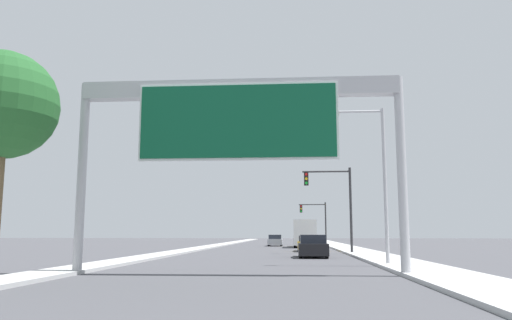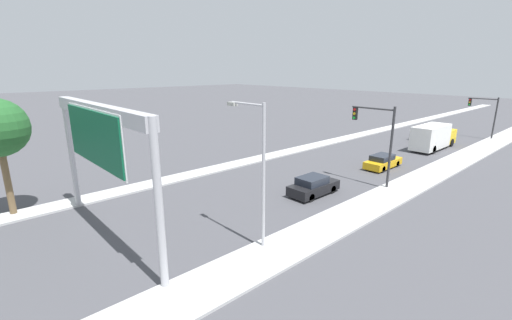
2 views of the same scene
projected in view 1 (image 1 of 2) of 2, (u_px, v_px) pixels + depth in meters
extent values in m
cube|color=#B3B3B3|center=(339.00, 246.00, 60.30)|extent=(3.00, 120.00, 0.15)
cube|color=#B3B3B3|center=(216.00, 246.00, 61.37)|extent=(2.00, 120.00, 0.15)
cylinder|color=#B2B2B7|center=(82.00, 177.00, 20.42)|extent=(0.36, 0.36, 7.84)
cylinder|color=#B2B2B7|center=(402.00, 174.00, 19.50)|extent=(0.36, 0.36, 7.84)
cube|color=#B2B2B7|center=(239.00, 89.00, 20.47)|extent=(12.90, 0.60, 0.70)
cube|color=white|center=(238.00, 121.00, 19.97)|extent=(8.03, 0.08, 3.16)
cube|color=#0C5133|center=(237.00, 121.00, 19.92)|extent=(7.83, 0.16, 2.96)
cube|color=#A5A8AD|center=(275.00, 242.00, 62.25)|extent=(1.75, 4.58, 0.69)
cube|color=#1E232D|center=(275.00, 237.00, 62.11)|extent=(1.54, 2.38, 0.53)
cylinder|color=black|center=(270.00, 243.00, 63.68)|extent=(0.22, 0.64, 0.64)
cylinder|color=black|center=(282.00, 243.00, 63.57)|extent=(0.22, 0.64, 0.64)
cylinder|color=black|center=(269.00, 244.00, 60.87)|extent=(0.22, 0.64, 0.64)
cylinder|color=black|center=(281.00, 244.00, 60.76)|extent=(0.22, 0.64, 0.64)
cube|color=gold|center=(308.00, 245.00, 44.33)|extent=(1.78, 4.64, 0.68)
cube|color=#1E232D|center=(308.00, 239.00, 44.19)|extent=(1.56, 2.41, 0.53)
cylinder|color=black|center=(299.00, 247.00, 45.78)|extent=(0.22, 0.64, 0.64)
cylinder|color=black|center=(316.00, 247.00, 45.67)|extent=(0.22, 0.64, 0.64)
cylinder|color=black|center=(299.00, 248.00, 42.94)|extent=(0.22, 0.64, 0.64)
cylinder|color=black|center=(317.00, 248.00, 42.83)|extent=(0.22, 0.64, 0.64)
cube|color=black|center=(313.00, 249.00, 33.47)|extent=(1.90, 4.39, 0.76)
cube|color=#1E232D|center=(313.00, 239.00, 33.35)|extent=(1.67, 2.28, 0.57)
cylinder|color=black|center=(300.00, 252.00, 34.83)|extent=(0.22, 0.64, 0.64)
cylinder|color=black|center=(324.00, 252.00, 34.71)|extent=(0.22, 0.64, 0.64)
cylinder|color=black|center=(301.00, 253.00, 32.15)|extent=(0.22, 0.64, 0.64)
cylinder|color=black|center=(327.00, 253.00, 32.03)|extent=(0.22, 0.64, 0.64)
cube|color=yellow|center=(304.00, 237.00, 59.91)|extent=(2.23, 2.43, 1.77)
cube|color=silver|center=(304.00, 232.00, 55.70)|extent=(2.42, 6.24, 2.74)
cylinder|color=black|center=(295.00, 242.00, 59.76)|extent=(0.28, 1.00, 1.00)
cylinder|color=black|center=(313.00, 242.00, 59.61)|extent=(0.28, 1.00, 1.00)
cylinder|color=black|center=(295.00, 243.00, 54.06)|extent=(0.28, 1.00, 1.00)
cylinder|color=black|center=(315.00, 243.00, 53.91)|extent=(0.28, 1.00, 1.00)
cylinder|color=#2D2D30|center=(351.00, 210.00, 39.14)|extent=(0.20, 0.20, 6.77)
cylinder|color=#2D2D30|center=(326.00, 172.00, 39.72)|extent=(3.76, 0.14, 0.14)
cube|color=black|center=(306.00, 179.00, 39.75)|extent=(0.35, 0.28, 1.05)
cylinder|color=red|center=(306.00, 174.00, 39.64)|extent=(0.22, 0.04, 0.22)
cylinder|color=yellow|center=(306.00, 179.00, 39.59)|extent=(0.22, 0.04, 0.22)
cylinder|color=green|center=(306.00, 183.00, 39.54)|extent=(0.22, 0.04, 0.22)
cylinder|color=#2D2D30|center=(326.00, 223.00, 68.68)|extent=(0.20, 0.20, 5.81)
cylinder|color=#2D2D30|center=(312.00, 205.00, 69.19)|extent=(3.66, 0.14, 0.14)
cube|color=black|center=(301.00, 209.00, 69.21)|extent=(0.35, 0.28, 1.05)
cylinder|color=red|center=(301.00, 206.00, 69.10)|extent=(0.22, 0.04, 0.22)
cylinder|color=yellow|center=(301.00, 209.00, 69.05)|extent=(0.22, 0.04, 0.22)
cylinder|color=green|center=(301.00, 211.00, 69.00)|extent=(0.22, 0.04, 0.22)
sphere|color=#235B28|center=(3.00, 105.00, 17.12)|extent=(3.74, 3.74, 3.74)
cylinder|color=#B2B2B7|center=(385.00, 185.00, 25.17)|extent=(0.18, 0.18, 8.01)
cylinder|color=#B2B2B7|center=(358.00, 112.00, 25.82)|extent=(2.53, 0.12, 0.12)
cube|color=#B2B2A8|center=(333.00, 114.00, 25.89)|extent=(0.60, 0.28, 0.20)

